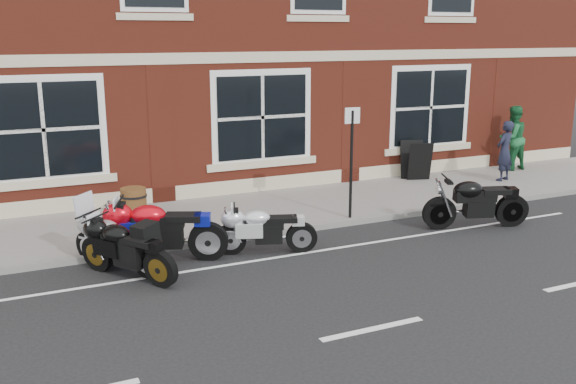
# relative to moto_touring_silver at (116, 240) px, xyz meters

# --- Properties ---
(ground) EXTENTS (80.00, 80.00, 0.00)m
(ground) POSITION_rel_moto_touring_silver_xyz_m (2.75, -0.81, -0.53)
(ground) COLOR black
(ground) RESTS_ON ground
(sidewalk) EXTENTS (30.00, 3.00, 0.12)m
(sidewalk) POSITION_rel_moto_touring_silver_xyz_m (2.75, 2.19, -0.47)
(sidewalk) COLOR slate
(sidewalk) RESTS_ON ground
(kerb) EXTENTS (30.00, 0.16, 0.12)m
(kerb) POSITION_rel_moto_touring_silver_xyz_m (2.75, 0.61, -0.47)
(kerb) COLOR slate
(kerb) RESTS_ON ground
(moto_touring_silver) EXTENTS (1.17, 1.71, 1.29)m
(moto_touring_silver) POSITION_rel_moto_touring_silver_xyz_m (0.00, 0.00, 0.00)
(moto_touring_silver) COLOR black
(moto_touring_silver) RESTS_ON ground
(moto_sport_red) EXTENTS (2.19, 1.06, 1.05)m
(moto_sport_red) POSITION_rel_moto_touring_silver_xyz_m (0.80, 0.15, 0.07)
(moto_sport_red) COLOR black
(moto_sport_red) RESTS_ON ground
(moto_sport_black) EXTENTS (1.25, 1.77, 0.92)m
(moto_sport_black) POSITION_rel_moto_touring_silver_xyz_m (0.09, -0.47, 0.00)
(moto_sport_black) COLOR black
(moto_sport_black) RESTS_ON ground
(moto_sport_silver) EXTENTS (1.82, 0.74, 0.85)m
(moto_sport_silver) POSITION_rel_moto_touring_silver_xyz_m (2.62, -0.27, -0.04)
(moto_sport_silver) COLOR black
(moto_sport_silver) RESTS_ON ground
(moto_naked_black) EXTENTS (2.20, 0.82, 1.02)m
(moto_naked_black) POSITION_rel_moto_touring_silver_xyz_m (7.19, -0.62, 0.06)
(moto_naked_black) COLOR black
(moto_naked_black) RESTS_ON ground
(pedestrian_left) EXTENTS (0.68, 0.55, 1.60)m
(pedestrian_left) POSITION_rel_moto_touring_silver_xyz_m (10.54, 2.12, 0.39)
(pedestrian_left) COLOR black
(pedestrian_left) RESTS_ON sidewalk
(pedestrian_right) EXTENTS (0.92, 0.73, 1.84)m
(pedestrian_right) POSITION_rel_moto_touring_silver_xyz_m (11.74, 3.12, 0.52)
(pedestrian_right) COLOR #1A5D30
(pedestrian_right) RESTS_ON sidewalk
(a_board_sign) EXTENTS (0.72, 0.59, 1.04)m
(a_board_sign) POSITION_rel_moto_touring_silver_xyz_m (8.50, 3.21, 0.11)
(a_board_sign) COLOR black
(a_board_sign) RESTS_ON sidewalk
(barrel_planter) EXTENTS (0.57, 0.57, 0.63)m
(barrel_planter) POSITION_rel_moto_touring_silver_xyz_m (0.86, 2.73, -0.09)
(barrel_planter) COLOR #432012
(barrel_planter) RESTS_ON sidewalk
(parking_sign) EXTENTS (0.33, 0.06, 2.35)m
(parking_sign) POSITION_rel_moto_touring_silver_xyz_m (5.04, 0.74, 0.95)
(parking_sign) COLOR black
(parking_sign) RESTS_ON sidewalk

